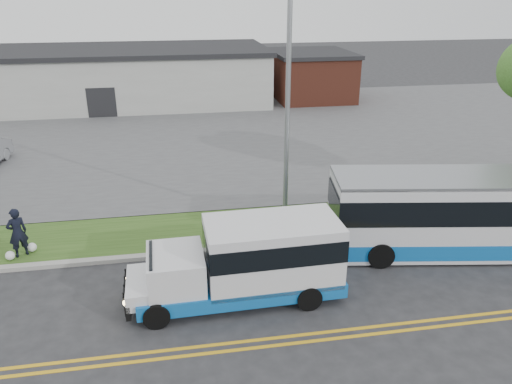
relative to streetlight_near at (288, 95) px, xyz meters
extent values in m
plane|color=#28282B|center=(-3.00, -2.73, -5.23)|extent=(140.00, 140.00, 0.00)
cube|color=gold|center=(-3.00, -6.58, -5.23)|extent=(70.00, 0.12, 0.01)
cube|color=gold|center=(-3.00, -6.88, -5.23)|extent=(70.00, 0.12, 0.01)
cube|color=#9E9B93|center=(-3.00, -1.63, -5.16)|extent=(80.00, 0.30, 0.15)
cube|color=#2B4818|center=(-3.00, 0.17, -5.18)|extent=(80.00, 3.30, 0.10)
cube|color=#4C4C4F|center=(-3.00, 14.27, -5.18)|extent=(80.00, 25.00, 0.10)
cube|color=#9E9E99|center=(-9.00, 24.27, -3.23)|extent=(25.00, 10.00, 4.00)
cube|color=black|center=(-9.00, 24.27, -1.06)|extent=(25.40, 10.40, 0.35)
cube|color=black|center=(-9.00, 19.32, -4.13)|extent=(2.00, 0.15, 2.20)
cube|color=brown|center=(7.50, 23.27, -3.43)|extent=(6.00, 7.00, 3.60)
cube|color=black|center=(7.50, 23.27, -1.48)|extent=(6.30, 7.30, 0.30)
cylinder|color=gray|center=(0.00, 0.07, -0.38)|extent=(0.18, 0.18, 9.50)
cube|color=#0F58A5|center=(-2.44, -4.52, -4.74)|extent=(6.16, 2.22, 0.45)
cube|color=silver|center=(-1.46, -4.50, -3.71)|extent=(4.00, 2.16, 1.89)
cube|color=black|center=(-1.46, -4.50, -3.39)|extent=(4.02, 2.20, 0.67)
cube|color=silver|center=(-4.33, -4.57, -4.02)|extent=(1.66, 1.97, 1.08)
cube|color=black|center=(-5.01, -4.58, -3.84)|extent=(0.13, 1.71, 0.81)
cube|color=silver|center=(-5.32, -4.59, -4.47)|extent=(0.94, 1.86, 0.49)
cube|color=black|center=(-5.72, -4.60, -4.74)|extent=(0.18, 1.85, 0.45)
sphere|color=#FFD88C|center=(-5.75, -5.28, -4.51)|extent=(0.18, 0.18, 0.18)
sphere|color=#FFD88C|center=(-5.79, -3.93, -4.51)|extent=(0.18, 0.18, 0.18)
cylinder|color=black|center=(-4.94, -5.55, -4.86)|extent=(0.76, 0.27, 0.76)
cylinder|color=black|center=(-4.98, -3.61, -4.86)|extent=(0.76, 0.27, 0.76)
cylinder|color=black|center=(-0.53, -5.44, -4.86)|extent=(0.76, 0.27, 0.76)
cylinder|color=black|center=(-0.58, -3.50, -4.86)|extent=(0.76, 0.27, 0.76)
cube|color=silver|center=(6.26, -3.02, -3.78)|extent=(10.54, 3.92, 2.71)
cube|color=#0F58A5|center=(6.26, -3.02, -4.72)|extent=(10.56, 3.95, 0.56)
cube|color=black|center=(6.26, -3.02, -3.27)|extent=(10.58, 3.97, 0.89)
cube|color=black|center=(1.22, -2.22, -3.45)|extent=(0.43, 2.14, 1.50)
cube|color=black|center=(1.16, -2.21, -4.81)|extent=(0.48, 2.33, 0.47)
cube|color=gray|center=(6.26, -3.02, -2.41)|extent=(10.54, 3.92, 0.11)
cylinder|color=black|center=(2.48, -3.54, -4.78)|extent=(0.93, 0.44, 0.90)
cylinder|color=black|center=(2.83, -1.36, -4.78)|extent=(0.93, 0.44, 0.90)
imported|color=black|center=(-9.66, -0.83, -4.24)|extent=(0.78, 0.70, 1.79)
sphere|color=white|center=(-9.96, -1.08, -4.97)|extent=(0.32, 0.32, 0.32)
sphere|color=white|center=(-9.36, -0.58, -4.97)|extent=(0.32, 0.32, 0.32)
camera|label=1|loc=(-4.17, -17.31, 3.62)|focal=35.00mm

